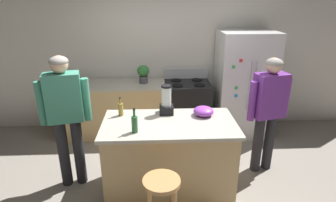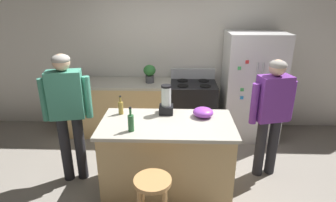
# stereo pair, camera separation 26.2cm
# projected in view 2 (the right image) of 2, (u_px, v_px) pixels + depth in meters

# --- Properties ---
(ground_plane) EXTENTS (14.00, 14.00, 0.00)m
(ground_plane) POSITION_uv_depth(u_px,v_px,m) (167.00, 188.00, 3.54)
(ground_plane) COLOR gray
(back_wall) EXTENTS (8.00, 0.10, 2.70)m
(back_wall) POSITION_uv_depth(u_px,v_px,m) (171.00, 52.00, 4.88)
(back_wall) COLOR silver
(back_wall) RESTS_ON ground_plane
(kitchen_island) EXTENTS (1.55, 0.82, 0.92)m
(kitchen_island) POSITION_uv_depth(u_px,v_px,m) (167.00, 157.00, 3.38)
(kitchen_island) COLOR tan
(kitchen_island) RESTS_ON ground_plane
(back_counter_run) EXTENTS (2.00, 0.64, 0.92)m
(back_counter_run) POSITION_uv_depth(u_px,v_px,m) (124.00, 107.00, 4.85)
(back_counter_run) COLOR tan
(back_counter_run) RESTS_ON ground_plane
(refrigerator) EXTENTS (0.90, 0.73, 1.76)m
(refrigerator) POSITION_uv_depth(u_px,v_px,m) (251.00, 87.00, 4.59)
(refrigerator) COLOR silver
(refrigerator) RESTS_ON ground_plane
(stove_range) EXTENTS (0.76, 0.65, 1.10)m
(stove_range) POSITION_uv_depth(u_px,v_px,m) (193.00, 108.00, 4.79)
(stove_range) COLOR black
(stove_range) RESTS_ON ground_plane
(person_by_island_left) EXTENTS (0.60, 0.30, 1.67)m
(person_by_island_left) POSITION_uv_depth(u_px,v_px,m) (67.00, 108.00, 3.39)
(person_by_island_left) COLOR #26262B
(person_by_island_left) RESTS_ON ground_plane
(person_by_sink_right) EXTENTS (0.59, 0.31, 1.58)m
(person_by_sink_right) POSITION_uv_depth(u_px,v_px,m) (272.00, 109.00, 3.51)
(person_by_sink_right) COLOR #26262B
(person_by_sink_right) RESTS_ON ground_plane
(bar_stool) EXTENTS (0.36, 0.36, 0.67)m
(bar_stool) POSITION_uv_depth(u_px,v_px,m) (153.00, 192.00, 2.67)
(bar_stool) COLOR #B7844C
(bar_stool) RESTS_ON ground_plane
(potted_plant) EXTENTS (0.20, 0.20, 0.30)m
(potted_plant) POSITION_uv_depth(u_px,v_px,m) (150.00, 72.00, 4.61)
(potted_plant) COLOR #4C4C51
(potted_plant) RESTS_ON back_counter_run
(blender_appliance) EXTENTS (0.17, 0.17, 0.36)m
(blender_appliance) POSITION_uv_depth(u_px,v_px,m) (166.00, 102.00, 3.42)
(blender_appliance) COLOR black
(blender_appliance) RESTS_ON kitchen_island
(bottle_vinegar) EXTENTS (0.06, 0.06, 0.24)m
(bottle_vinegar) POSITION_uv_depth(u_px,v_px,m) (121.00, 107.00, 3.42)
(bottle_vinegar) COLOR olive
(bottle_vinegar) RESTS_ON kitchen_island
(bottle_olive_oil) EXTENTS (0.07, 0.07, 0.28)m
(bottle_olive_oil) POSITION_uv_depth(u_px,v_px,m) (131.00, 122.00, 2.98)
(bottle_olive_oil) COLOR #2D6638
(bottle_olive_oil) RESTS_ON kitchen_island
(mixing_bowl) EXTENTS (0.25, 0.25, 0.11)m
(mixing_bowl) POSITION_uv_depth(u_px,v_px,m) (203.00, 112.00, 3.36)
(mixing_bowl) COLOR purple
(mixing_bowl) RESTS_ON kitchen_island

